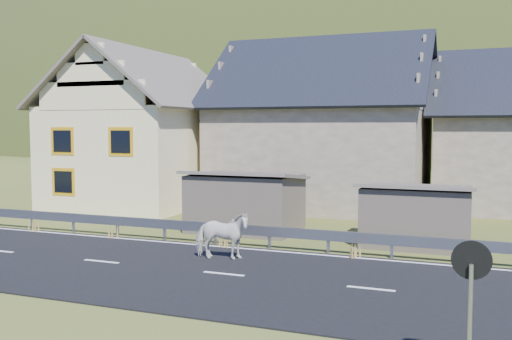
% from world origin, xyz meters
% --- Properties ---
extents(ground, '(160.00, 160.00, 0.00)m').
position_xyz_m(ground, '(0.00, 0.00, 0.00)').
color(ground, '#363D18').
rests_on(ground, ground).
extents(road, '(60.00, 7.00, 0.04)m').
position_xyz_m(road, '(0.00, 0.00, 0.02)').
color(road, black).
rests_on(road, ground).
extents(lane_markings, '(60.00, 6.60, 0.01)m').
position_xyz_m(lane_markings, '(0.00, 0.00, 0.04)').
color(lane_markings, silver).
rests_on(lane_markings, road).
extents(guardrail, '(28.10, 0.09, 0.75)m').
position_xyz_m(guardrail, '(-0.00, 3.68, 0.56)').
color(guardrail, '#93969B').
rests_on(guardrail, ground).
extents(shed_left, '(4.30, 3.30, 2.40)m').
position_xyz_m(shed_left, '(-2.00, 6.50, 1.10)').
color(shed_left, '#6A5E51').
rests_on(shed_left, ground).
extents(shed_right, '(3.80, 2.90, 2.20)m').
position_xyz_m(shed_right, '(4.50, 6.00, 1.00)').
color(shed_right, '#6A5E51').
rests_on(shed_right, ground).
extents(house_cream, '(7.80, 9.80, 8.30)m').
position_xyz_m(house_cream, '(-10.00, 12.00, 4.36)').
color(house_cream, '#FBEAB7').
rests_on(house_cream, ground).
extents(house_stone_a, '(10.80, 9.80, 8.90)m').
position_xyz_m(house_stone_a, '(-1.00, 15.00, 4.63)').
color(house_stone_a, tan).
rests_on(house_stone_a, ground).
extents(mountain, '(440.00, 280.00, 260.00)m').
position_xyz_m(mountain, '(5.00, 180.00, -20.00)').
color(mountain, '#2E3D14').
rests_on(mountain, ground).
extents(conifer_patch, '(76.00, 50.00, 28.00)m').
position_xyz_m(conifer_patch, '(-55.00, 110.00, 6.00)').
color(conifer_patch, black).
rests_on(conifer_patch, ground).
extents(horse, '(1.09, 1.85, 1.47)m').
position_xyz_m(horse, '(-0.78, 1.57, 0.77)').
color(horse, silver).
rests_on(horse, road).
extents(traffic_mirror, '(0.63, 0.18, 2.25)m').
position_xyz_m(traffic_mirror, '(6.32, -4.47, 1.65)').
color(traffic_mirror, '#93969B').
rests_on(traffic_mirror, ground).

